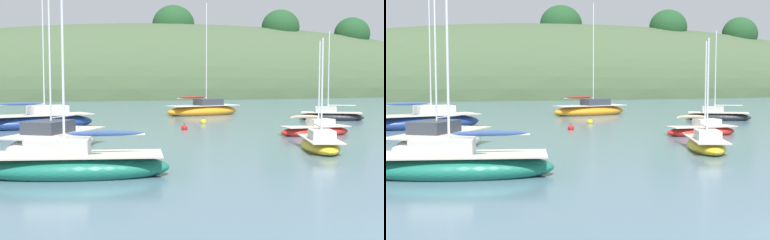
# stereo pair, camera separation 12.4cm
# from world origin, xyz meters

# --- Properties ---
(far_shoreline_hill) EXTENTS (150.00, 36.00, 31.45)m
(far_shoreline_hill) POSITION_xyz_m (25.10, 91.16, 0.10)
(far_shoreline_hill) COLOR #425638
(far_shoreline_hill) RESTS_ON ground
(sailboat_white_near) EXTENTS (8.43, 4.79, 10.50)m
(sailboat_white_near) POSITION_xyz_m (-7.62, 31.22, 0.47)
(sailboat_white_near) COLOR navy
(sailboat_white_near) RESTS_ON ground
(sailboat_yellow_far) EXTENTS (8.12, 4.32, 10.94)m
(sailboat_yellow_far) POSITION_xyz_m (8.06, 40.67, 0.46)
(sailboat_yellow_far) COLOR orange
(sailboat_yellow_far) RESTS_ON ground
(sailboat_navy_dinghy) EXTENTS (4.67, 1.61, 5.98)m
(sailboat_navy_dinghy) POSITION_xyz_m (8.35, 20.79, 0.31)
(sailboat_navy_dinghy) COLOR red
(sailboat_navy_dinghy) RESTS_ON ground
(sailboat_black_sloop) EXTENTS (5.58, 4.31, 7.67)m
(sailboat_black_sloop) POSITION_xyz_m (16.09, 31.18, 0.34)
(sailboat_black_sloop) COLOR #232328
(sailboat_black_sloop) RESTS_ON ground
(sailboat_teal_outer) EXTENTS (6.23, 7.56, 9.93)m
(sailboat_teal_outer) POSITION_xyz_m (-7.56, 18.73, 0.44)
(sailboat_teal_outer) COLOR white
(sailboat_teal_outer) RESTS_ON ground
(sailboat_grey_yawl) EXTENTS (3.27, 5.14, 5.63)m
(sailboat_grey_yawl) POSITION_xyz_m (4.74, 14.41, 0.31)
(sailboat_grey_yawl) COLOR gold
(sailboat_grey_yawl) RESTS_ON ground
(sailboat_cream_ketch) EXTENTS (7.19, 3.78, 8.83)m
(sailboat_cream_ketch) POSITION_xyz_m (-7.50, 11.02, 0.42)
(sailboat_cream_ketch) COLOR #196B56
(sailboat_cream_ketch) RESTS_ON ground
(mooring_buoy_channel) EXTENTS (0.44, 0.44, 0.54)m
(mooring_buoy_channel) POSITION_xyz_m (1.71, 26.76, 0.12)
(mooring_buoy_channel) COLOR red
(mooring_buoy_channel) RESTS_ON ground
(mooring_buoy_outer) EXTENTS (0.44, 0.44, 0.54)m
(mooring_buoy_outer) POSITION_xyz_m (4.64, 31.09, 0.12)
(mooring_buoy_outer) COLOR yellow
(mooring_buoy_outer) RESTS_ON ground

